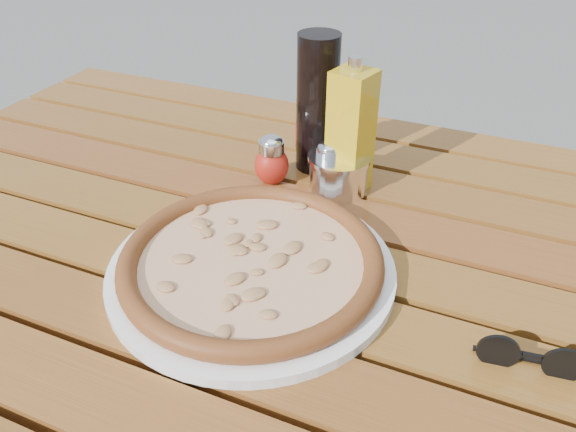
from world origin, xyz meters
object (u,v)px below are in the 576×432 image
at_px(plate, 252,270).
at_px(sunglasses, 530,358).
at_px(soda_can, 316,131).
at_px(olive_oil_cruet, 351,132).
at_px(table, 283,284).
at_px(pepper_shaker, 272,161).
at_px(parmesan_tin, 339,172).
at_px(dark_bottle, 317,104).
at_px(pizza, 251,260).
at_px(oregano_shaker, 329,167).

relative_size(plate, sunglasses, 3.27).
bearing_deg(soda_can, olive_oil_cruet, -36.60).
bearing_deg(table, pepper_shaker, 119.57).
bearing_deg(pepper_shaker, parmesan_tin, 11.15).
xyz_separation_m(dark_bottle, soda_can, (-0.00, 0.01, -0.05)).
height_order(table, pepper_shaker, pepper_shaker).
bearing_deg(table, plate, -95.95).
distance_m(pizza, oregano_shaker, 0.24).
xyz_separation_m(table, plate, (-0.01, -0.08, 0.08)).
distance_m(pepper_shaker, soda_can, 0.10).
bearing_deg(dark_bottle, olive_oil_cruet, -33.62).
distance_m(table, oregano_shaker, 0.19).
bearing_deg(plate, table, 84.05).
xyz_separation_m(dark_bottle, sunglasses, (0.36, -0.32, -0.09)).
height_order(plate, sunglasses, sunglasses).
xyz_separation_m(plate, sunglasses, (0.33, -0.02, 0.01)).
xyz_separation_m(plate, pepper_shaker, (-0.07, 0.22, 0.03)).
bearing_deg(plate, parmesan_tin, 82.11).
bearing_deg(pepper_shaker, olive_oil_cruet, 14.27).
bearing_deg(sunglasses, pepper_shaker, 142.18).
bearing_deg(soda_can, pepper_shaker, -115.47).
bearing_deg(dark_bottle, parmesan_tin, -43.78).
height_order(table, pizza, pizza).
height_order(dark_bottle, soda_can, dark_bottle).
height_order(oregano_shaker, sunglasses, oregano_shaker).
distance_m(pizza, pepper_shaker, 0.23).
bearing_deg(pepper_shaker, sunglasses, -30.81).
xyz_separation_m(pizza, sunglasses, (0.33, -0.02, -0.01)).
distance_m(table, pizza, 0.13).
relative_size(oregano_shaker, olive_oil_cruet, 0.39).
relative_size(oregano_shaker, dark_bottle, 0.37).
bearing_deg(oregano_shaker, table, -93.42).
height_order(pizza, olive_oil_cruet, olive_oil_cruet).
bearing_deg(pepper_shaker, oregano_shaker, 11.02).
height_order(pepper_shaker, oregano_shaker, same).
height_order(oregano_shaker, dark_bottle, dark_bottle).
height_order(pepper_shaker, olive_oil_cruet, olive_oil_cruet).
relative_size(plate, pepper_shaker, 4.39).
height_order(dark_bottle, olive_oil_cruet, dark_bottle).
height_order(pepper_shaker, parmesan_tin, pepper_shaker).
xyz_separation_m(oregano_shaker, parmesan_tin, (0.02, 0.00, -0.01)).
xyz_separation_m(pepper_shaker, soda_can, (0.04, 0.09, 0.02)).
relative_size(soda_can, sunglasses, 1.09).
bearing_deg(plate, sunglasses, -3.96).
height_order(plate, pepper_shaker, pepper_shaker).
height_order(plate, oregano_shaker, oregano_shaker).
relative_size(dark_bottle, olive_oil_cruet, 1.05).
height_order(pepper_shaker, sunglasses, pepper_shaker).
bearing_deg(pizza, soda_can, 95.73).
bearing_deg(table, olive_oil_cruet, 77.63).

